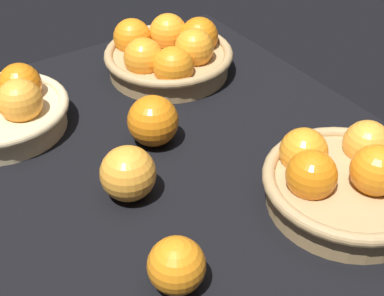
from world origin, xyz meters
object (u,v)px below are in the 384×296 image
basket_near_right (169,54)px  basket_near_left (346,180)px  loose_orange_back_gap (176,266)px  loose_orange_front_gap (152,121)px  loose_orange_side_gap (128,174)px

basket_near_right → basket_near_left: basket_near_left is taller
basket_near_left → loose_orange_back_gap: (0.39, 27.59, -0.39)cm
basket_near_left → loose_orange_front_gap: basket_near_left is taller
basket_near_right → basket_near_left: bearing=-178.4°
loose_orange_back_gap → loose_orange_side_gap: 17.75cm
basket_near_left → loose_orange_back_gap: 27.59cm
basket_near_right → basket_near_left: size_ratio=1.03×
loose_orange_front_gap → basket_near_left: bearing=-150.4°
basket_near_right → loose_orange_side_gap: (-27.08, 23.37, -0.07)cm
basket_near_right → loose_orange_back_gap: (-44.57, 26.37, -0.56)cm
basket_near_left → loose_orange_side_gap: 30.41cm
loose_orange_side_gap → loose_orange_front_gap: bearing=-45.1°
basket_near_left → loose_orange_back_gap: size_ratio=3.42×
loose_orange_back_gap → loose_orange_front_gap: bearing=-24.6°
basket_near_right → loose_orange_front_gap: (-17.89, 14.17, 0.04)cm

